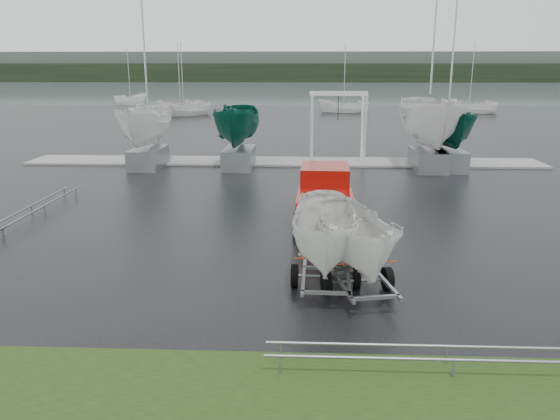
{
  "coord_description": "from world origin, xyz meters",
  "views": [
    {
      "loc": [
        1.2,
        -18.83,
        5.58
      ],
      "look_at": [
        0.47,
        -2.41,
        1.2
      ],
      "focal_mm": 35.0,
      "sensor_mm": 36.0,
      "label": 1
    }
  ],
  "objects_px": {
    "pickup_truck": "(325,193)",
    "trailer_hitched": "(328,183)",
    "trailer_parked": "(358,190)",
    "boat_hoist": "(338,117)"
  },
  "relations": [
    {
      "from": "pickup_truck",
      "to": "trailer_hitched",
      "type": "distance_m",
      "value": 6.58
    },
    {
      "from": "pickup_truck",
      "to": "boat_hoist",
      "type": "bearing_deg",
      "value": 86.18
    },
    {
      "from": "pickup_truck",
      "to": "trailer_hitched",
      "type": "height_order",
      "value": "trailer_hitched"
    },
    {
      "from": "pickup_truck",
      "to": "trailer_parked",
      "type": "height_order",
      "value": "trailer_parked"
    },
    {
      "from": "trailer_parked",
      "to": "boat_hoist",
      "type": "bearing_deg",
      "value": 76.69
    },
    {
      "from": "trailer_parked",
      "to": "boat_hoist",
      "type": "xyz_separation_m",
      "value": [
        0.6,
        18.69,
        0.06
      ]
    },
    {
      "from": "trailer_parked",
      "to": "pickup_truck",
      "type": "bearing_deg",
      "value": 83.4
    },
    {
      "from": "boat_hoist",
      "to": "pickup_truck",
      "type": "bearing_deg",
      "value": -95.47
    },
    {
      "from": "boat_hoist",
      "to": "trailer_hitched",
      "type": "bearing_deg",
      "value": -94.16
    },
    {
      "from": "pickup_truck",
      "to": "trailer_parked",
      "type": "xyz_separation_m",
      "value": [
        0.56,
        -6.59,
        1.62
      ]
    }
  ]
}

